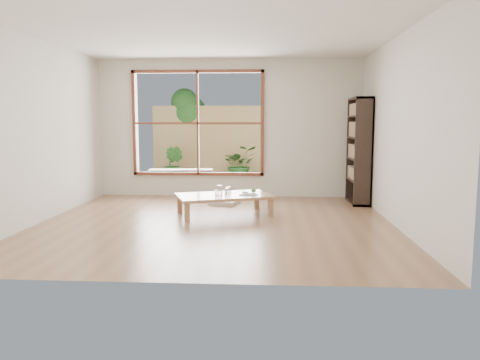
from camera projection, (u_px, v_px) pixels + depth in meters
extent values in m
plane|color=#936B49|center=(215.00, 223.00, 6.65)|extent=(5.00, 5.00, 0.00)
cube|color=#A77A51|center=(224.00, 196.00, 7.22)|extent=(1.62, 1.24, 0.04)
cube|color=#A77A51|center=(187.00, 212.00, 6.75)|extent=(0.09, 0.09, 0.27)
cube|color=#A77A51|center=(180.00, 204.00, 7.37)|extent=(0.09, 0.09, 0.27)
cube|color=#A77A51|center=(271.00, 208.00, 7.11)|extent=(0.09, 0.09, 0.27)
cube|color=#A77A51|center=(257.00, 201.00, 7.74)|extent=(0.09, 0.09, 0.27)
cube|color=beige|center=(225.00, 202.00, 8.19)|extent=(0.56, 0.56, 0.07)
cube|color=black|center=(359.00, 151.00, 8.17)|extent=(0.30, 0.83, 1.85)
cylinder|color=silver|center=(219.00, 190.00, 7.15)|extent=(0.08, 0.08, 0.15)
cylinder|color=silver|center=(227.00, 191.00, 7.29)|extent=(0.06, 0.06, 0.09)
cylinder|color=silver|center=(229.00, 190.00, 7.40)|extent=(0.07, 0.07, 0.10)
cylinder|color=silver|center=(217.00, 193.00, 7.15)|extent=(0.06, 0.06, 0.08)
cube|color=white|center=(249.00, 194.00, 7.25)|extent=(0.31, 0.23, 0.02)
sphere|color=#47722D|center=(254.00, 190.00, 7.28)|extent=(0.07, 0.07, 0.07)
cube|color=orange|center=(247.00, 193.00, 7.21)|extent=(0.05, 0.05, 0.03)
cube|color=beige|center=(244.00, 192.00, 7.28)|extent=(0.07, 0.06, 0.02)
cylinder|color=silver|center=(251.00, 193.00, 7.18)|extent=(0.17, 0.02, 0.01)
cube|color=#363027|center=(206.00, 187.00, 10.22)|extent=(2.80, 2.00, 0.05)
cube|color=black|center=(181.00, 171.00, 9.76)|extent=(1.34, 0.50, 0.05)
cube|color=black|center=(150.00, 182.00, 9.61)|extent=(0.07, 0.07, 0.36)
cube|color=black|center=(153.00, 180.00, 9.91)|extent=(0.07, 0.07, 0.36)
cube|color=black|center=(210.00, 181.00, 9.65)|extent=(0.07, 0.07, 0.36)
cube|color=black|center=(211.00, 180.00, 9.95)|extent=(0.07, 0.07, 0.36)
cube|color=tan|center=(212.00, 144.00, 11.09)|extent=(2.80, 0.06, 1.80)
imported|color=#2E6926|center=(240.00, 164.00, 10.78)|extent=(0.94, 0.87, 0.86)
imported|color=#2E6926|center=(173.00, 164.00, 10.74)|extent=(0.57, 0.52, 0.85)
cylinder|color=#4C3D2D|center=(185.00, 147.00, 11.45)|extent=(0.14, 0.14, 1.60)
sphere|color=#2E6926|center=(189.00, 112.00, 11.33)|extent=(0.84, 0.84, 0.84)
sphere|color=#2E6926|center=(179.00, 121.00, 11.45)|extent=(0.70, 0.70, 0.70)
sphere|color=#2E6926|center=(185.00, 102.00, 11.21)|extent=(0.64, 0.64, 0.64)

